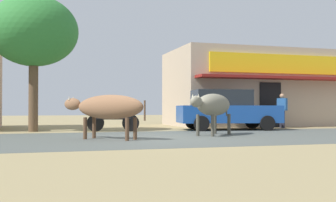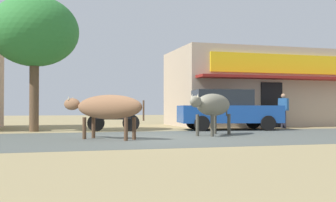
{
  "view_description": "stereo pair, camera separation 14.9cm",
  "coord_description": "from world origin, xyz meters",
  "px_view_note": "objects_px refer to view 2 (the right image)",
  "views": [
    {
      "loc": [
        -3.32,
        -12.08,
        0.9
      ],
      "look_at": [
        0.85,
        1.89,
        1.15
      ],
      "focal_mm": 44.25,
      "sensor_mm": 36.0,
      "label": 1
    },
    {
      "loc": [
        -3.18,
        -12.12,
        0.9
      ],
      "look_at": [
        0.85,
        1.89,
        1.15
      ],
      "focal_mm": 44.25,
      "sensor_mm": 36.0,
      "label": 2
    }
  ],
  "objects_px": {
    "cow_near_brown": "(107,107)",
    "pedestrian_by_shop": "(283,108)",
    "parked_hatchback_car": "(227,109)",
    "roadside_tree": "(34,32)",
    "cow_far_dark": "(213,105)",
    "parked_motorcycle": "(114,119)"
  },
  "relations": [
    {
      "from": "parked_hatchback_car",
      "to": "cow_far_dark",
      "type": "height_order",
      "value": "parked_hatchback_car"
    },
    {
      "from": "pedestrian_by_shop",
      "to": "parked_motorcycle",
      "type": "bearing_deg",
      "value": -174.98
    },
    {
      "from": "parked_motorcycle",
      "to": "cow_far_dark",
      "type": "xyz_separation_m",
      "value": [
        2.8,
        -3.07,
        0.51
      ]
    },
    {
      "from": "roadside_tree",
      "to": "parked_motorcycle",
      "type": "relative_size",
      "value": 2.64
    },
    {
      "from": "parked_hatchback_car",
      "to": "parked_motorcycle",
      "type": "xyz_separation_m",
      "value": [
        -4.64,
        0.09,
        -0.36
      ]
    },
    {
      "from": "pedestrian_by_shop",
      "to": "parked_hatchback_car",
      "type": "bearing_deg",
      "value": -166.11
    },
    {
      "from": "cow_near_brown",
      "to": "cow_far_dark",
      "type": "relative_size",
      "value": 1.04
    },
    {
      "from": "pedestrian_by_shop",
      "to": "cow_near_brown",
      "type": "bearing_deg",
      "value": -151.9
    },
    {
      "from": "parked_hatchback_car",
      "to": "parked_motorcycle",
      "type": "distance_m",
      "value": 4.65
    },
    {
      "from": "parked_motorcycle",
      "to": "parked_hatchback_car",
      "type": "bearing_deg",
      "value": -1.11
    },
    {
      "from": "roadside_tree",
      "to": "cow_near_brown",
      "type": "xyz_separation_m",
      "value": [
        2.15,
        -4.71,
        -2.9
      ]
    },
    {
      "from": "pedestrian_by_shop",
      "to": "cow_far_dark",
      "type": "bearing_deg",
      "value": -142.85
    },
    {
      "from": "parked_motorcycle",
      "to": "cow_far_dark",
      "type": "distance_m",
      "value": 4.19
    },
    {
      "from": "parked_hatchback_car",
      "to": "cow_near_brown",
      "type": "relative_size",
      "value": 1.87
    },
    {
      "from": "cow_near_brown",
      "to": "pedestrian_by_shop",
      "type": "height_order",
      "value": "pedestrian_by_shop"
    },
    {
      "from": "parked_motorcycle",
      "to": "cow_near_brown",
      "type": "bearing_deg",
      "value": -101.62
    },
    {
      "from": "parked_motorcycle",
      "to": "cow_near_brown",
      "type": "distance_m",
      "value": 3.99
    },
    {
      "from": "roadside_tree",
      "to": "parked_motorcycle",
      "type": "xyz_separation_m",
      "value": [
        2.95,
        -0.83,
        -3.34
      ]
    },
    {
      "from": "parked_motorcycle",
      "to": "cow_near_brown",
      "type": "relative_size",
      "value": 0.85
    },
    {
      "from": "roadside_tree",
      "to": "parked_hatchback_car",
      "type": "distance_m",
      "value": 8.2
    },
    {
      "from": "parked_hatchback_car",
      "to": "cow_far_dark",
      "type": "bearing_deg",
      "value": -121.64
    },
    {
      "from": "parked_hatchback_car",
      "to": "roadside_tree",
      "type": "bearing_deg",
      "value": 173.1
    }
  ]
}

